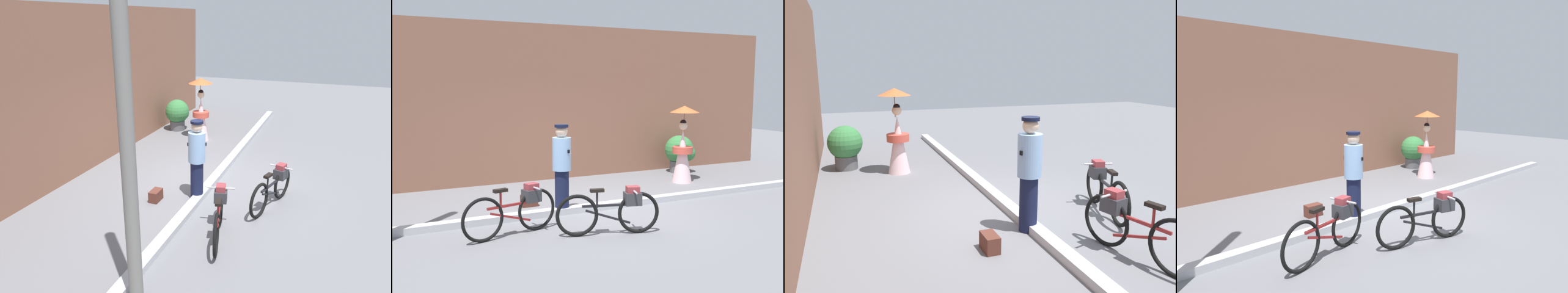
% 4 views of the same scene
% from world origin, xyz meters
% --- Properties ---
extents(ground_plane, '(30.00, 30.00, 0.00)m').
position_xyz_m(ground_plane, '(0.00, 0.00, 0.00)').
color(ground_plane, slate).
extents(sidewalk_curb, '(14.00, 0.20, 0.12)m').
position_xyz_m(sidewalk_curb, '(0.00, 0.00, 0.06)').
color(sidewalk_curb, '#B2B2B7').
rests_on(sidewalk_curb, ground_plane).
extents(bicycle_near_officer, '(1.63, 0.55, 0.80)m').
position_xyz_m(bicycle_near_officer, '(-1.75, -0.79, 0.43)').
color(bicycle_near_officer, black).
rests_on(bicycle_near_officer, ground_plane).
extents(bicycle_far_side, '(1.63, 0.59, 0.78)m').
position_xyz_m(bicycle_far_side, '(-0.35, -1.44, 0.41)').
color(bicycle_far_side, black).
rests_on(bicycle_far_side, ground_plane).
extents(person_officer, '(0.34, 0.37, 1.66)m').
position_xyz_m(person_officer, '(-0.61, 0.06, 0.88)').
color(person_officer, '#141938').
rests_on(person_officer, ground_plane).
extents(person_with_parasol, '(0.71, 0.71, 1.86)m').
position_xyz_m(person_with_parasol, '(3.10, 1.37, 0.89)').
color(person_with_parasol, silver).
rests_on(person_with_parasol, ground_plane).
extents(potted_plant_by_door, '(0.79, 0.77, 1.01)m').
position_xyz_m(potted_plant_by_door, '(3.84, 2.45, 0.55)').
color(potted_plant_by_door, '#59595B').
rests_on(potted_plant_by_door, ground_plane).
extents(backpack_on_pavement, '(0.31, 0.18, 0.23)m').
position_xyz_m(backpack_on_pavement, '(-1.01, 0.80, 0.12)').
color(backpack_on_pavement, '#592D23').
rests_on(backpack_on_pavement, ground_plane).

